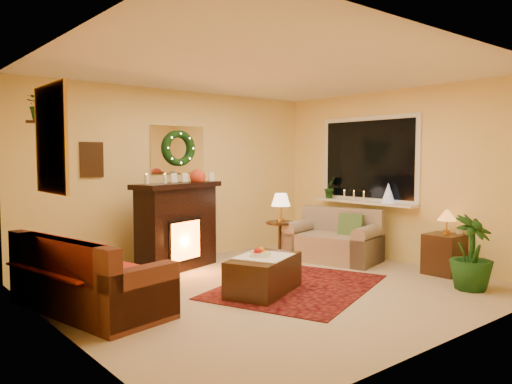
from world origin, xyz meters
TOP-DOWN VIEW (x-y plane):
  - floor at (0.00, 0.00)m, footprint 5.00×5.00m
  - ceiling at (0.00, 0.00)m, footprint 5.00×5.00m
  - wall_back at (0.00, 2.25)m, footprint 5.00×5.00m
  - wall_front at (0.00, -2.25)m, footprint 5.00×5.00m
  - wall_left at (-2.50, 0.00)m, footprint 4.50×4.50m
  - wall_right at (2.50, 0.00)m, footprint 4.50×4.50m
  - area_rug at (0.25, -0.12)m, footprint 2.62×2.31m
  - sofa at (-2.04, 0.57)m, footprint 1.16×1.96m
  - red_throw at (-2.13, 0.70)m, footprint 0.84×1.36m
  - fireplace at (-0.36, 1.66)m, footprint 1.32×0.75m
  - poinsettia at (-0.05, 1.60)m, footprint 0.23×0.23m
  - mantel_candle_a at (-0.85, 1.62)m, footprint 0.06×0.06m
  - mantel_candle_b at (-0.58, 1.61)m, footprint 0.06×0.06m
  - mantel_mirror at (0.00, 2.23)m, footprint 0.92×0.02m
  - wreath at (0.00, 2.19)m, footprint 0.55×0.11m
  - wall_art at (-1.35, 2.23)m, footprint 0.32×0.03m
  - gold_mirror at (-2.48, 0.30)m, footprint 0.03×0.84m
  - hanging_plant at (-2.34, 1.05)m, footprint 0.33×0.28m
  - loveseat at (1.76, 0.64)m, footprint 1.13×1.53m
  - window_frame at (2.48, 0.55)m, footprint 0.03×1.86m
  - window_glass at (2.47, 0.55)m, footprint 0.02×1.70m
  - window_sill at (2.38, 0.55)m, footprint 0.22×1.86m
  - mini_tree at (2.38, 0.09)m, footprint 0.21×0.21m
  - sill_plant at (2.36, 1.25)m, footprint 0.26×0.21m
  - side_table_round at (1.26, 1.28)m, footprint 0.47×0.47m
  - lamp_cream at (1.24, 1.25)m, footprint 0.30×0.30m
  - end_table_square at (2.26, -0.91)m, footprint 0.46×0.46m
  - lamp_tiffany at (2.28, -0.93)m, footprint 0.25×0.25m
  - coffee_table at (-0.23, -0.07)m, footprint 1.16×0.93m
  - fruit_bowl at (-0.26, -0.04)m, footprint 0.26×0.26m
  - floor_palm at (1.77, -1.54)m, footprint 1.59×1.59m

SIDE VIEW (x-z plane):
  - floor at x=0.00m, z-range 0.00..0.00m
  - area_rug at x=0.25m, z-range 0.00..0.01m
  - coffee_table at x=-0.23m, z-range 0.00..0.42m
  - end_table_square at x=2.26m, z-range 0.00..0.54m
  - side_table_round at x=1.26m, z-range 0.03..0.62m
  - loveseat at x=1.76m, z-range 0.03..0.81m
  - sofa at x=-2.04m, z-range 0.03..0.83m
  - floor_palm at x=1.77m, z-range -0.88..1.78m
  - fruit_bowl at x=-0.26m, z-range 0.42..0.48m
  - red_throw at x=-2.13m, z-range 0.44..0.47m
  - fireplace at x=-0.36m, z-range -0.03..1.13m
  - lamp_tiffany at x=2.28m, z-range 0.56..0.93m
  - window_sill at x=2.38m, z-range 0.85..0.89m
  - lamp_cream at x=1.24m, z-range 0.65..1.11m
  - mini_tree at x=2.38m, z-range 0.88..1.20m
  - sill_plant at x=2.36m, z-range 0.85..1.32m
  - mantel_candle_a at x=-0.85m, z-range 1.17..1.35m
  - mantel_candle_b at x=-0.58m, z-range 1.17..1.35m
  - wall_back at x=0.00m, z-range 1.30..1.30m
  - wall_front at x=0.00m, z-range 1.30..1.30m
  - wall_left at x=-2.50m, z-range 1.30..1.30m
  - wall_right at x=2.50m, z-range 1.30..1.30m
  - poinsettia at x=-0.05m, z-range 1.19..1.41m
  - wall_art at x=-1.35m, z-range 1.31..1.79m
  - window_frame at x=2.48m, z-range 0.87..2.23m
  - window_glass at x=2.47m, z-range 0.94..2.16m
  - mantel_mirror at x=0.00m, z-range 1.34..2.06m
  - wreath at x=0.00m, z-range 1.44..2.00m
  - gold_mirror at x=-2.48m, z-range 1.25..2.25m
  - hanging_plant at x=-2.34m, z-range 1.79..2.15m
  - ceiling at x=0.00m, z-range 2.60..2.60m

